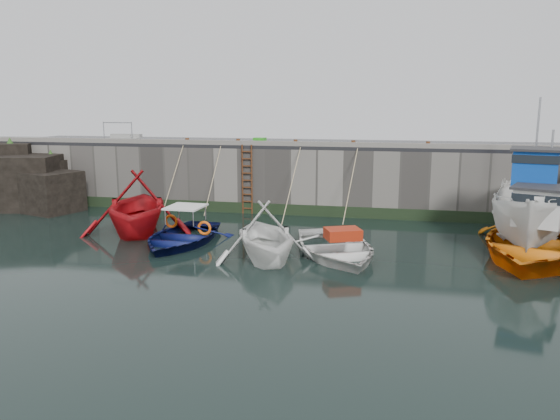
% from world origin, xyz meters
% --- Properties ---
extents(ground, '(120.00, 120.00, 0.00)m').
position_xyz_m(ground, '(0.00, 0.00, 0.00)').
color(ground, black).
rests_on(ground, ground).
extents(quay_back, '(30.00, 5.00, 3.00)m').
position_xyz_m(quay_back, '(0.00, 12.50, 1.50)').
color(quay_back, slate).
rests_on(quay_back, ground).
extents(road_back, '(30.00, 5.00, 0.16)m').
position_xyz_m(road_back, '(0.00, 12.50, 3.08)').
color(road_back, black).
rests_on(road_back, quay_back).
extents(kerb_back, '(30.00, 0.30, 0.20)m').
position_xyz_m(kerb_back, '(0.00, 10.15, 3.26)').
color(kerb_back, slate).
rests_on(kerb_back, road_back).
extents(algae_back, '(30.00, 0.08, 0.50)m').
position_xyz_m(algae_back, '(0.00, 9.96, 0.25)').
color(algae_back, black).
rests_on(algae_back, ground).
extents(rock_outcrop, '(5.85, 4.24, 3.41)m').
position_xyz_m(rock_outcrop, '(-12.92, 9.11, 1.26)').
color(rock_outcrop, black).
rests_on(rock_outcrop, ground).
extents(ladder, '(0.51, 0.08, 3.20)m').
position_xyz_m(ladder, '(-2.00, 9.91, 1.59)').
color(ladder, '#3F1E0F').
rests_on(ladder, ground).
extents(boat_near_white, '(6.10, 6.53, 2.78)m').
position_xyz_m(boat_near_white, '(-5.24, 5.34, 0.00)').
color(boat_near_white, '#B20F15').
rests_on(boat_near_white, ground).
extents(boat_near_white_rope, '(0.04, 3.38, 3.10)m').
position_xyz_m(boat_near_white_rope, '(-5.24, 8.92, 0.00)').
color(boat_near_white_rope, tan).
rests_on(boat_near_white_rope, ground).
extents(boat_near_blue, '(3.49, 4.79, 0.97)m').
position_xyz_m(boat_near_blue, '(-2.95, 4.21, 0.00)').
color(boat_near_blue, '#0B1145').
rests_on(boat_near_blue, ground).
extents(boat_near_blue_rope, '(0.04, 4.19, 3.10)m').
position_xyz_m(boat_near_blue_rope, '(-2.95, 8.35, 0.00)').
color(boat_near_blue_rope, tan).
rests_on(boat_near_blue_rope, ground).
extents(boat_near_blacktrim, '(5.08, 5.37, 2.24)m').
position_xyz_m(boat_near_blacktrim, '(0.59, 2.75, 0.00)').
color(boat_near_blacktrim, white).
rests_on(boat_near_blacktrim, ground).
extents(boat_near_blacktrim_rope, '(0.04, 5.42, 3.10)m').
position_xyz_m(boat_near_blacktrim_rope, '(0.59, 7.62, 0.00)').
color(boat_near_blacktrim_rope, tan).
rests_on(boat_near_blacktrim_rope, ground).
extents(boat_near_navy, '(5.29, 6.04, 1.04)m').
position_xyz_m(boat_near_navy, '(2.79, 3.77, 0.00)').
color(boat_near_navy, white).
rests_on(boat_near_navy, ground).
extents(boat_near_navy_rope, '(0.04, 4.54, 3.10)m').
position_xyz_m(boat_near_navy_rope, '(2.79, 8.14, 0.00)').
color(boat_near_navy_rope, tan).
rests_on(boat_near_navy_rope, ground).
extents(boat_far_white, '(3.97, 7.19, 5.63)m').
position_xyz_m(boat_far_white, '(9.49, 6.56, 1.10)').
color(boat_far_white, white).
rests_on(boat_far_white, ground).
extents(boat_far_orange, '(7.52, 8.72, 4.52)m').
position_xyz_m(boat_far_orange, '(9.49, 5.15, 0.49)').
color(boat_far_orange, orange).
rests_on(boat_far_orange, ground).
extents(fish_crate, '(0.58, 0.48, 0.30)m').
position_xyz_m(fish_crate, '(-1.63, 10.89, 3.31)').
color(fish_crate, green).
rests_on(fish_crate, road_back).
extents(railing, '(1.60, 1.05, 1.00)m').
position_xyz_m(railing, '(-8.75, 11.25, 3.36)').
color(railing, '#A5A8AD').
rests_on(railing, road_back).
extents(bollard_a, '(0.18, 0.18, 0.28)m').
position_xyz_m(bollard_a, '(-5.00, 10.25, 3.30)').
color(bollard_a, '#3F1E0F').
rests_on(bollard_a, road_back).
extents(bollard_b, '(0.18, 0.18, 0.28)m').
position_xyz_m(bollard_b, '(-2.50, 10.25, 3.30)').
color(bollard_b, '#3F1E0F').
rests_on(bollard_b, road_back).
extents(bollard_c, '(0.18, 0.18, 0.28)m').
position_xyz_m(bollard_c, '(0.20, 10.25, 3.30)').
color(bollard_c, '#3F1E0F').
rests_on(bollard_c, road_back).
extents(bollard_d, '(0.18, 0.18, 0.28)m').
position_xyz_m(bollard_d, '(2.80, 10.25, 3.30)').
color(bollard_d, '#3F1E0F').
rests_on(bollard_d, road_back).
extents(bollard_e, '(0.18, 0.18, 0.28)m').
position_xyz_m(bollard_e, '(6.00, 10.25, 3.30)').
color(bollard_e, '#3F1E0F').
rests_on(bollard_e, road_back).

